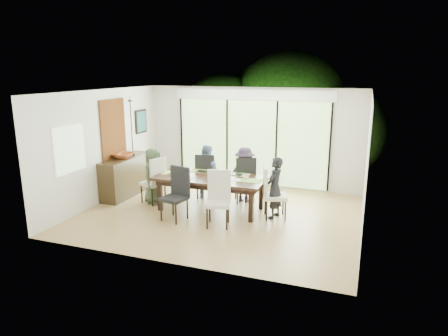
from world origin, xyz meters
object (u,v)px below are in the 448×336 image
(cup_a, at_px, (185,171))
(chair_left_end, at_px, (153,180))
(laptop, at_px, (175,174))
(cup_b, at_px, (215,176))
(person_far_right, at_px, (245,175))
(bowl, at_px, (123,156))
(person_far_left, at_px, (206,171))
(vase, at_px, (214,174))
(chair_near_left, at_px, (174,194))
(person_right_end, at_px, (275,188))
(table_top, at_px, (211,178))
(sideboard, at_px, (127,176))
(cup_c, at_px, (246,177))
(chair_far_left, at_px, (207,175))
(chair_right_end, at_px, (275,192))
(chair_near_right, at_px, (218,199))
(chair_far_right, at_px, (245,179))
(person_left_end, at_px, (153,176))

(cup_a, bearing_deg, chair_left_end, -169.38)
(laptop, height_order, cup_b, cup_b)
(person_far_right, height_order, bowl, person_far_right)
(person_far_left, height_order, vase, person_far_left)
(chair_near_left, height_order, person_right_end, person_right_end)
(table_top, distance_m, person_far_left, 0.95)
(person_right_end, xyz_separation_m, laptop, (-2.33, -0.10, 0.12))
(cup_a, height_order, bowl, bowl)
(sideboard, bearing_deg, person_far_right, 9.11)
(cup_c, bearing_deg, chair_far_left, 149.04)
(chair_right_end, relative_size, bowl, 2.20)
(chair_left_end, bearing_deg, person_right_end, 111.68)
(chair_right_end, height_order, chair_near_left, same)
(chair_right_end, bearing_deg, chair_left_end, 71.71)
(person_far_right, distance_m, bowl, 3.09)
(chair_left_end, bearing_deg, chair_right_end, 111.68)
(laptop, bearing_deg, chair_right_end, -23.14)
(laptop, bearing_deg, chair_near_left, -91.13)
(laptop, bearing_deg, person_right_end, -23.12)
(chair_left_end, distance_m, cup_b, 1.67)
(person_right_end, bearing_deg, cup_c, -85.01)
(sideboard, bearing_deg, laptop, -15.46)
(cup_a, bearing_deg, bowl, 176.87)
(chair_near_right, bearing_deg, chair_left_end, 142.51)
(chair_far_right, relative_size, vase, 9.17)
(cup_b, height_order, sideboard, sideboard)
(table_top, distance_m, cup_b, 0.20)
(table_top, height_order, person_right_end, person_right_end)
(chair_far_left, height_order, cup_a, chair_far_left)
(chair_near_left, height_order, person_far_right, person_far_right)
(chair_near_right, xyz_separation_m, sideboard, (-2.96, 1.22, -0.08))
(chair_near_left, distance_m, cup_a, 1.07)
(table_top, distance_m, chair_far_right, 1.03)
(person_right_end, distance_m, person_far_left, 2.10)
(chair_far_right, bearing_deg, chair_near_left, 34.72)
(chair_near_right, xyz_separation_m, laptop, (-1.35, 0.77, 0.22))
(sideboard, bearing_deg, vase, -6.73)
(person_left_end, bearing_deg, person_far_right, -65.31)
(chair_right_end, distance_m, vase, 1.48)
(person_far_left, bearing_deg, table_top, 118.77)
(cup_a, bearing_deg, person_far_right, 28.55)
(chair_right_end, distance_m, chair_near_left, 2.18)
(chair_near_right, distance_m, cup_a, 1.60)
(person_right_end, relative_size, bowl, 2.58)
(chair_near_right, bearing_deg, person_right_end, 27.61)
(chair_near_left, distance_m, cup_c, 1.64)
(chair_far_left, distance_m, person_far_left, 0.10)
(laptop, height_order, sideboard, sideboard)
(chair_near_left, bearing_deg, cup_b, 61.96)
(cup_c, bearing_deg, cup_a, 178.09)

